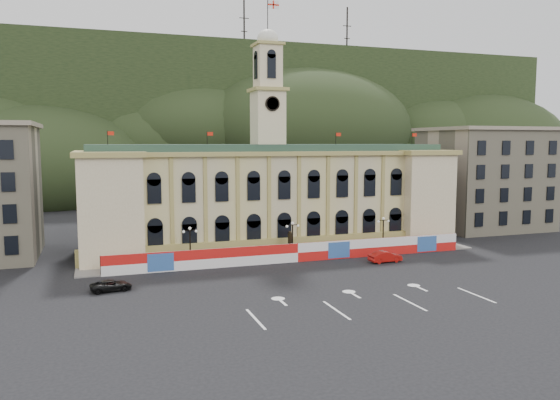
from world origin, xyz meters
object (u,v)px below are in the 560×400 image
object	(u,v)px
statue	(290,249)
red_sedan	(385,257)
lamp_center	(292,237)
black_suv	(111,285)

from	to	relation	value
statue	red_sedan	world-z (taller)	statue
lamp_center	red_sedan	distance (m)	12.71
statue	black_suv	world-z (taller)	statue
statue	lamp_center	xyz separation A→B (m)	(0.00, -1.00, 1.89)
statue	lamp_center	size ratio (longest dim) A/B	0.72
red_sedan	black_suv	distance (m)	35.11
black_suv	red_sedan	bearing A→B (deg)	-93.99
lamp_center	red_sedan	world-z (taller)	lamp_center
statue	lamp_center	distance (m)	2.14
statue	black_suv	bearing A→B (deg)	-157.47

